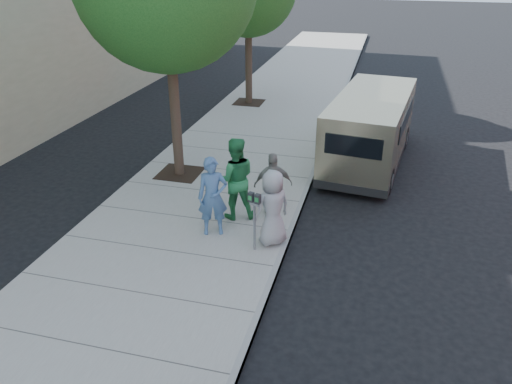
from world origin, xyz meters
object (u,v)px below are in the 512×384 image
at_px(person_green_shirt, 235,179).
at_px(parking_meter, 254,209).
at_px(person_striped_polo, 273,184).
at_px(van, 371,128).
at_px(person_officer, 213,197).
at_px(person_gray_shirt, 273,208).

bearing_deg(person_green_shirt, parking_meter, 100.44).
bearing_deg(person_striped_polo, parking_meter, 69.56).
bearing_deg(van, person_striped_polo, -109.14).
height_order(person_officer, person_gray_shirt, person_officer).
distance_m(person_green_shirt, person_gray_shirt, 1.48).
xyz_separation_m(van, person_striped_polo, (-2.06, -4.24, -0.20)).
relative_size(person_officer, person_gray_shirt, 1.07).
bearing_deg(person_gray_shirt, person_officer, -48.33).
relative_size(person_gray_shirt, person_striped_polo, 1.09).
bearing_deg(person_officer, person_striped_polo, 27.85).
bearing_deg(person_officer, van, 39.68).
xyz_separation_m(person_officer, person_gray_shirt, (1.39, -0.08, -0.06)).
distance_m(person_green_shirt, person_striped_polo, 0.95).
relative_size(van, person_gray_shirt, 3.48).
relative_size(parking_meter, van, 0.23).
bearing_deg(parking_meter, person_gray_shirt, 68.19).
xyz_separation_m(parking_meter, van, (2.08, 5.93, 0.01)).
distance_m(parking_meter, van, 6.28).
height_order(parking_meter, person_green_shirt, person_green_shirt).
bearing_deg(van, person_green_shirt, -115.43).
relative_size(van, person_green_shirt, 2.98).
height_order(van, person_officer, van).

